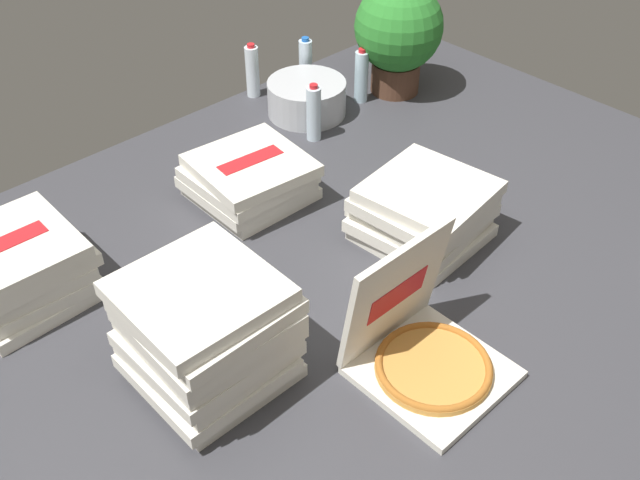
{
  "coord_description": "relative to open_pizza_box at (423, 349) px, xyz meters",
  "views": [
    {
      "loc": [
        -1.18,
        -1.13,
        1.53
      ],
      "look_at": [
        -0.02,
        0.1,
        0.14
      ],
      "focal_mm": 41.12,
      "sensor_mm": 36.0,
      "label": 1
    }
  ],
  "objects": [
    {
      "name": "pizza_stack_left_mid",
      "position": [
        0.15,
        0.92,
        0.01
      ],
      "size": [
        0.39,
        0.4,
        0.17
      ],
      "color": "silver",
      "rests_on": "ground_plane"
    },
    {
      "name": "water_bottle_3",
      "position": [
        0.59,
        1.06,
        0.04
      ],
      "size": [
        0.06,
        0.06,
        0.24
      ],
      "color": "silver",
      "rests_on": "ground_plane"
    },
    {
      "name": "pizza_stack_right_mid",
      "position": [
        0.43,
        0.37,
        0.03
      ],
      "size": [
        0.41,
        0.41,
        0.21
      ],
      "color": "silver",
      "rests_on": "ground_plane"
    },
    {
      "name": "ice_bucket",
      "position": [
        0.71,
        1.23,
        -0.0
      ],
      "size": [
        0.32,
        0.32,
        0.14
      ],
      "primitive_type": "cylinder",
      "color": "#B7BABF",
      "rests_on": "ground_plane"
    },
    {
      "name": "pizza_stack_right_far",
      "position": [
        -0.43,
        0.36,
        0.09
      ],
      "size": [
        0.38,
        0.38,
        0.33
      ],
      "color": "silver",
      "rests_on": "ground_plane"
    },
    {
      "name": "pizza_stack_center_far",
      "position": [
        -0.65,
        1.0,
        0.03
      ],
      "size": [
        0.39,
        0.39,
        0.21
      ],
      "color": "silver",
      "rests_on": "ground_plane"
    },
    {
      "name": "water_bottle_2",
      "position": [
        0.85,
        1.4,
        0.04
      ],
      "size": [
        0.06,
        0.06,
        0.24
      ],
      "color": "silver",
      "rests_on": "ground_plane"
    },
    {
      "name": "open_pizza_box",
      "position": [
        0.0,
        0.0,
        0.0
      ],
      "size": [
        0.36,
        0.37,
        0.38
      ],
      "color": "silver",
      "rests_on": "ground_plane"
    },
    {
      "name": "water_bottle_0",
      "position": [
        0.64,
        1.5,
        0.04
      ],
      "size": [
        0.06,
        0.06,
        0.24
      ],
      "color": "white",
      "rests_on": "ground_plane"
    },
    {
      "name": "water_bottle_1",
      "position": [
        0.95,
        1.15,
        0.04
      ],
      "size": [
        0.06,
        0.06,
        0.24
      ],
      "color": "silver",
      "rests_on": "ground_plane"
    },
    {
      "name": "potted_plant",
      "position": [
        1.12,
        1.11,
        0.2
      ],
      "size": [
        0.37,
        0.37,
        0.48
      ],
      "color": "#513323",
      "rests_on": "ground_plane"
    },
    {
      "name": "ground_plane",
      "position": [
        0.08,
        0.36,
        -0.08
      ],
      "size": [
        3.2,
        2.4,
        0.02
      ],
      "primitive_type": "cube",
      "color": "#38383D"
    }
  ]
}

